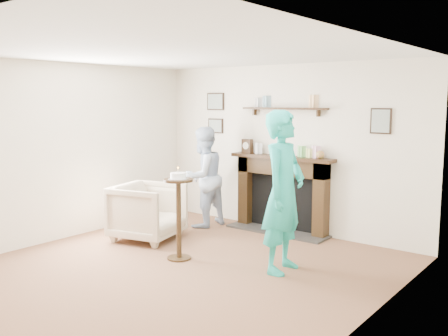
{
  "coord_description": "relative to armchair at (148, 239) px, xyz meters",
  "views": [
    {
      "loc": [
        3.87,
        -3.97,
        1.97
      ],
      "look_at": [
        0.07,
        0.9,
        1.13
      ],
      "focal_mm": 40.0,
      "sensor_mm": 36.0,
      "label": 1
    }
  ],
  "objects": [
    {
      "name": "ground",
      "position": [
        1.24,
        -0.82,
        0.0
      ],
      "size": [
        5.0,
        5.0,
        0.0
      ],
      "primitive_type": "plane",
      "color": "brown",
      "rests_on": "ground"
    },
    {
      "name": "woman",
      "position": [
        2.2,
        0.05,
        0.0
      ],
      "size": [
        0.52,
        0.72,
        1.86
      ],
      "primitive_type": "imported",
      "rotation": [
        0.0,
        0.0,
        1.68
      ],
      "color": "teal",
      "rests_on": "ground"
    },
    {
      "name": "pedestal_table",
      "position": [
        0.96,
        -0.38,
        0.72
      ],
      "size": [
        0.36,
        0.36,
        1.16
      ],
      "color": "black",
      "rests_on": "ground"
    },
    {
      "name": "room_shell",
      "position": [
        1.24,
        -0.13,
        1.62
      ],
      "size": [
        4.54,
        5.02,
        2.52
      ],
      "color": "silver",
      "rests_on": "ground"
    },
    {
      "name": "armchair",
      "position": [
        0.0,
        0.0,
        0.0
      ],
      "size": [
        1.06,
        1.04,
        0.8
      ],
      "primitive_type": "imported",
      "rotation": [
        0.0,
        0.0,
        1.82
      ],
      "color": "tan",
      "rests_on": "ground"
    },
    {
      "name": "man",
      "position": [
        0.13,
        1.06,
        0.0
      ],
      "size": [
        0.67,
        0.82,
        1.57
      ],
      "primitive_type": "imported",
      "rotation": [
        0.0,
        0.0,
        -1.68
      ],
      "color": "#A9BBD4",
      "rests_on": "ground"
    }
  ]
}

